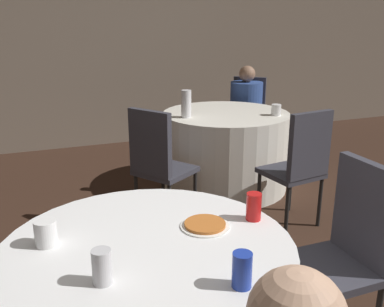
# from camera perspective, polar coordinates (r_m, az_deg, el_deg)

# --- Properties ---
(wall_back) EXTENTS (16.00, 0.06, 2.80)m
(wall_back) POSITION_cam_1_polar(r_m,az_deg,el_deg) (5.61, -15.41, 14.92)
(wall_back) COLOR gray
(wall_back) RESTS_ON ground_plane
(table_far) EXTENTS (1.20, 1.20, 0.74)m
(table_far) POSITION_cam_1_polar(r_m,az_deg,el_deg) (4.16, 4.44, 0.44)
(table_far) COLOR white
(table_far) RESTS_ON ground_plane
(chair_near_east) EXTENTS (0.41, 0.40, 0.95)m
(chair_near_east) POSITION_cam_1_polar(r_m,az_deg,el_deg) (2.24, 20.12, -10.95)
(chair_near_east) COLOR #383842
(chair_near_east) RESTS_ON ground_plane
(chair_far_south) EXTENTS (0.45, 0.46, 0.95)m
(chair_far_south) POSITION_cam_1_polar(r_m,az_deg,el_deg) (3.35, 14.28, -0.92)
(chair_far_south) COLOR #383842
(chair_far_south) RESTS_ON ground_plane
(chair_far_southwest) EXTENTS (0.55, 0.55, 0.95)m
(chair_far_southwest) POSITION_cam_1_polar(r_m,az_deg,el_deg) (3.31, -4.64, -0.66)
(chair_far_southwest) COLOR #383842
(chair_far_southwest) RESTS_ON ground_plane
(chair_far_northeast) EXTENTS (0.56, 0.56, 0.95)m
(chair_far_northeast) POSITION_cam_1_polar(r_m,az_deg,el_deg) (5.08, 7.40, 5.61)
(chair_far_northeast) COLOR #383842
(chair_far_northeast) RESTS_ON ground_plane
(person_blue_shirt) EXTENTS (0.49, 0.50, 1.10)m
(person_blue_shirt) POSITION_cam_1_polar(r_m,az_deg,el_deg) (4.92, 7.01, 5.34)
(person_blue_shirt) COLOR #282828
(person_blue_shirt) RESTS_ON ground_plane
(pizza_plate_near) EXTENTS (0.21, 0.21, 0.02)m
(pizza_plate_near) POSITION_cam_1_polar(r_m,az_deg,el_deg) (1.83, 1.75, -9.49)
(pizza_plate_near) COLOR white
(pizza_plate_near) RESTS_ON table_near
(soda_can_silver) EXTENTS (0.07, 0.07, 0.12)m
(soda_can_silver) POSITION_cam_1_polar(r_m,az_deg,el_deg) (1.48, -11.92, -14.56)
(soda_can_silver) COLOR silver
(soda_can_silver) RESTS_ON table_near
(soda_can_red) EXTENTS (0.07, 0.07, 0.12)m
(soda_can_red) POSITION_cam_1_polar(r_m,az_deg,el_deg) (1.89, 8.23, -7.02)
(soda_can_red) COLOR red
(soda_can_red) RESTS_ON table_near
(soda_can_blue) EXTENTS (0.07, 0.07, 0.12)m
(soda_can_blue) POSITION_cam_1_polar(r_m,az_deg,el_deg) (1.44, 6.69, -15.19)
(soda_can_blue) COLOR #1E38A5
(soda_can_blue) RESTS_ON table_near
(cup_near) EXTENTS (0.09, 0.09, 0.10)m
(cup_near) POSITION_cam_1_polar(r_m,az_deg,el_deg) (1.76, -18.92, -9.99)
(cup_near) COLOR white
(cup_near) RESTS_ON table_near
(bottle_far) EXTENTS (0.09, 0.09, 0.25)m
(bottle_far) POSITION_cam_1_polar(r_m,az_deg,el_deg) (3.83, -0.78, 6.63)
(bottle_far) COLOR white
(bottle_far) RESTS_ON table_far
(cup_far) EXTENTS (0.09, 0.09, 0.10)m
(cup_far) POSITION_cam_1_polar(r_m,az_deg,el_deg) (4.00, 11.15, 5.73)
(cup_far) COLOR white
(cup_far) RESTS_ON table_far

